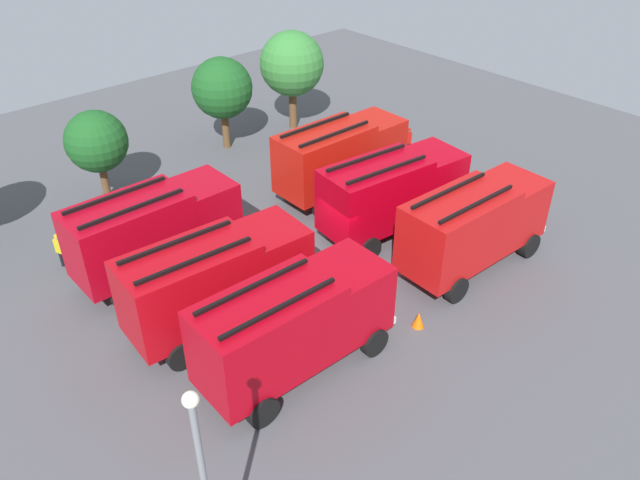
# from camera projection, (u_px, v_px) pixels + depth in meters

# --- Properties ---
(ground_plane) EXTENTS (53.36, 53.36, 0.00)m
(ground_plane) POSITION_uv_depth(u_px,v_px,m) (320.00, 267.00, 26.96)
(ground_plane) COLOR #4C4C51
(fire_truck_0) EXTENTS (7.26, 2.90, 3.88)m
(fire_truck_0) POSITION_uv_depth(u_px,v_px,m) (294.00, 323.00, 20.72)
(fire_truck_0) COLOR #AE0512
(fire_truck_0) RESTS_ON ground
(fire_truck_1) EXTENTS (7.28, 2.96, 3.88)m
(fire_truck_1) POSITION_uv_depth(u_px,v_px,m) (474.00, 224.00, 25.84)
(fire_truck_1) COLOR red
(fire_truck_1) RESTS_ON ground
(fire_truck_2) EXTENTS (7.35, 3.17, 3.88)m
(fire_truck_2) POSITION_uv_depth(u_px,v_px,m) (217.00, 278.00, 22.74)
(fire_truck_2) COLOR #B10811
(fire_truck_2) RESTS_ON ground
(fire_truck_3) EXTENTS (7.42, 3.38, 3.88)m
(fire_truck_3) POSITION_uv_depth(u_px,v_px,m) (393.00, 190.00, 28.18)
(fire_truck_3) COLOR #B40313
(fire_truck_3) RESTS_ON ground
(fire_truck_4) EXTENTS (7.21, 2.77, 3.88)m
(fire_truck_4) POSITION_uv_depth(u_px,v_px,m) (154.00, 228.00, 25.56)
(fire_truck_4) COLOR #AD0616
(fire_truck_4) RESTS_ON ground
(fire_truck_5) EXTENTS (7.22, 2.80, 3.88)m
(fire_truck_5) POSITION_uv_depth(u_px,v_px,m) (341.00, 154.00, 31.23)
(fire_truck_5) COLOR #B9150C
(fire_truck_5) RESTS_ON ground
(firefighter_0) EXTENTS (0.47, 0.46, 1.64)m
(firefighter_0) POSITION_uv_depth(u_px,v_px,m) (408.00, 140.00, 35.56)
(firefighter_0) COLOR black
(firefighter_0) RESTS_ON ground
(firefighter_1) EXTENTS (0.37, 0.48, 1.61)m
(firefighter_1) POSITION_uv_depth(u_px,v_px,m) (61.00, 249.00, 26.51)
(firefighter_1) COLOR black
(firefighter_1) RESTS_ON ground
(tree_1) EXTENTS (3.02, 3.02, 4.68)m
(tree_1) POSITION_uv_depth(u_px,v_px,m) (96.00, 142.00, 30.13)
(tree_1) COLOR brown
(tree_1) RESTS_ON ground
(tree_2) EXTENTS (3.43, 3.43, 5.32)m
(tree_2) POSITION_uv_depth(u_px,v_px,m) (222.00, 88.00, 34.98)
(tree_2) COLOR brown
(tree_2) RESTS_ON ground
(tree_3) EXTENTS (3.85, 3.85, 5.96)m
(tree_3) POSITION_uv_depth(u_px,v_px,m) (292.00, 64.00, 37.17)
(tree_3) COLOR brown
(tree_3) RESTS_ON ground
(traffic_cone_0) EXTENTS (0.46, 0.46, 0.66)m
(traffic_cone_0) POSITION_uv_depth(u_px,v_px,m) (418.00, 319.00, 23.60)
(traffic_cone_0) COLOR #F2600C
(traffic_cone_0) RESTS_ON ground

